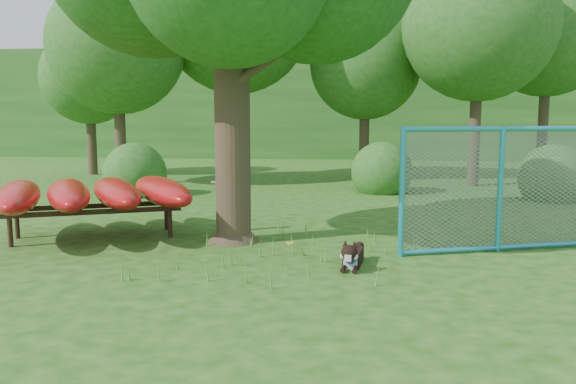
# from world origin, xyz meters

# --- Properties ---
(ground) EXTENTS (80.00, 80.00, 0.00)m
(ground) POSITION_xyz_m (0.00, 0.00, 0.00)
(ground) COLOR #1C490E
(ground) RESTS_ON ground
(wooden_post) EXTENTS (0.31, 0.12, 1.14)m
(wooden_post) POSITION_xyz_m (-1.32, 2.67, 0.60)
(wooden_post) COLOR #6C6251
(wooden_post) RESTS_ON ground
(kayak_rack) EXTENTS (4.48, 4.04, 1.07)m
(kayak_rack) POSITION_xyz_m (-3.48, 1.88, 0.82)
(kayak_rack) COLOR black
(kayak_rack) RESTS_ON ground
(husky_dog) EXTENTS (0.35, 1.04, 0.46)m
(husky_dog) POSITION_xyz_m (1.26, 0.41, 0.16)
(husky_dog) COLOR black
(husky_dog) RESTS_ON ground
(fence_section) EXTENTS (3.36, 1.26, 3.44)m
(fence_section) POSITION_xyz_m (3.63, 1.72, 1.03)
(fence_section) COLOR #289BBE
(fence_section) RESTS_ON ground
(wildflower_clump) EXTENTS (0.11, 0.12, 0.24)m
(wildflower_clump) POSITION_xyz_m (0.26, 0.92, 0.19)
(wildflower_clump) COLOR #5B9330
(wildflower_clump) RESTS_ON ground
(bg_tree_a) EXTENTS (4.40, 4.40, 6.70)m
(bg_tree_a) POSITION_xyz_m (-6.50, 10.00, 4.48)
(bg_tree_a) COLOR #372A1E
(bg_tree_a) RESTS_ON ground
(bg_tree_b) EXTENTS (5.20, 5.20, 8.22)m
(bg_tree_b) POSITION_xyz_m (-3.00, 12.00, 5.61)
(bg_tree_b) COLOR #372A1E
(bg_tree_b) RESTS_ON ground
(bg_tree_c) EXTENTS (4.00, 4.00, 6.12)m
(bg_tree_c) POSITION_xyz_m (1.50, 13.00, 4.11)
(bg_tree_c) COLOR #372A1E
(bg_tree_c) RESTS_ON ground
(bg_tree_d) EXTENTS (4.80, 4.80, 7.50)m
(bg_tree_d) POSITION_xyz_m (5.00, 11.00, 5.08)
(bg_tree_d) COLOR #372A1E
(bg_tree_d) RESTS_ON ground
(bg_tree_e) EXTENTS (4.60, 4.60, 7.55)m
(bg_tree_e) POSITION_xyz_m (8.00, 14.00, 5.23)
(bg_tree_e) COLOR #372A1E
(bg_tree_e) RESTS_ON ground
(bg_tree_f) EXTENTS (3.60, 3.60, 5.55)m
(bg_tree_f) POSITION_xyz_m (-9.00, 13.00, 3.73)
(bg_tree_f) COLOR #372A1E
(bg_tree_f) RESTS_ON ground
(shrub_left) EXTENTS (1.80, 1.80, 1.80)m
(shrub_left) POSITION_xyz_m (-5.00, 7.50, 0.00)
(shrub_left) COLOR #23591C
(shrub_left) RESTS_ON ground
(shrub_right) EXTENTS (1.80, 1.80, 1.80)m
(shrub_right) POSITION_xyz_m (6.50, 8.00, 0.00)
(shrub_right) COLOR #23591C
(shrub_right) RESTS_ON ground
(shrub_mid) EXTENTS (1.80, 1.80, 1.80)m
(shrub_mid) POSITION_xyz_m (2.00, 9.00, 0.00)
(shrub_mid) COLOR #23591C
(shrub_mid) RESTS_ON ground
(wooded_hillside) EXTENTS (80.00, 12.00, 6.00)m
(wooded_hillside) POSITION_xyz_m (0.00, 28.00, 3.00)
(wooded_hillside) COLOR #23591C
(wooded_hillside) RESTS_ON ground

